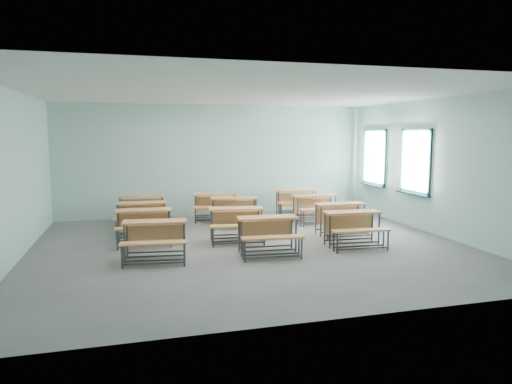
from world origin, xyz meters
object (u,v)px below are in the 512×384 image
desk_unit_r3c0 (142,205)px  desk_unit_r1c1 (237,219)px  desk_unit_r2c0 (141,213)px  desk_unit_r0c0 (155,235)px  desk_unit_r2c2 (316,204)px  desk_unit_r2c1 (235,207)px  desk_unit_r0c1 (268,230)px  desk_unit_r1c2 (342,214)px  desk_unit_r0c2 (354,223)px  desk_unit_r3c2 (297,199)px  desk_unit_r1c0 (144,221)px  desk_unit_r3c1 (215,202)px

desk_unit_r3c0 → desk_unit_r1c1: bearing=-51.5°
desk_unit_r1c1 → desk_unit_r2c0: same height
desk_unit_r0c0 → desk_unit_r2c2: same height
desk_unit_r2c1 → desk_unit_r0c0: bearing=-121.0°
desk_unit_r0c1 → desk_unit_r2c1: bearing=95.2°
desk_unit_r1c1 → desk_unit_r2c2: (2.54, 1.54, 0.00)m
desk_unit_r2c1 → desk_unit_r1c2: bearing=-29.3°
desk_unit_r0c2 → desk_unit_r2c0: same height
desk_unit_r0c1 → desk_unit_r2c0: 3.57m
desk_unit_r1c2 → desk_unit_r2c0: 4.77m
desk_unit_r0c1 → desk_unit_r3c0: 4.49m
desk_unit_r1c1 → desk_unit_r0c1: bearing=-67.4°
desk_unit_r1c2 → desk_unit_r3c2: 2.71m
desk_unit_r1c0 → desk_unit_r2c0: 1.11m
desk_unit_r3c0 → desk_unit_r3c2: size_ratio=0.94×
desk_unit_r0c1 → desk_unit_r3c2: same height
desk_unit_r3c1 → desk_unit_r1c1: bearing=-82.3°
desk_unit_r0c0 → desk_unit_r0c2: 4.10m
desk_unit_r1c2 → desk_unit_r3c0: size_ratio=1.00×
desk_unit_r0c0 → desk_unit_r2c2: (4.36, 2.64, 0.00)m
desk_unit_r1c0 → desk_unit_r2c2: (4.51, 1.22, 0.00)m
desk_unit_r2c2 → desk_unit_r0c0: bearing=-150.0°
desk_unit_r1c0 → desk_unit_r1c2: size_ratio=1.00×
desk_unit_r0c0 → desk_unit_r3c0: size_ratio=1.06×
desk_unit_r3c1 → desk_unit_r3c2: 2.42m
desk_unit_r1c2 → desk_unit_r2c0: bearing=163.7°
desk_unit_r3c1 → desk_unit_r2c1: bearing=-63.9°
desk_unit_r2c1 → desk_unit_r2c2: same height
desk_unit_r0c0 → desk_unit_r2c1: same height
desk_unit_r2c2 → desk_unit_r1c1: bearing=-149.9°
desk_unit_r2c1 → desk_unit_r3c1: bearing=115.8°
desk_unit_r2c0 → desk_unit_r1c2: bearing=-13.5°
desk_unit_r3c1 → desk_unit_r2c2: bearing=-15.3°
desk_unit_r0c0 → desk_unit_r0c1: 2.18m
desk_unit_r1c1 → desk_unit_r2c2: 2.97m
desk_unit_r0c2 → desk_unit_r0c0: bearing=-176.3°
desk_unit_r1c0 → desk_unit_r3c2: same height
desk_unit_r2c1 → desk_unit_r3c1: (-0.33, 0.99, 0.00)m
desk_unit_r1c0 → desk_unit_r1c1: bearing=-8.3°
desk_unit_r0c1 → desk_unit_r0c2: bearing=8.6°
desk_unit_r3c2 → desk_unit_r2c1: bearing=-145.0°
desk_unit_r2c1 → desk_unit_r2c2: (2.22, -0.09, 0.00)m
desk_unit_r1c2 → desk_unit_r3c1: 3.65m
desk_unit_r0c2 → desk_unit_r2c2: (0.26, 2.65, 0.00)m
desk_unit_r3c0 → desk_unit_r2c0: bearing=-90.2°
desk_unit_r0c0 → desk_unit_r1c1: (1.82, 1.09, 0.00)m
desk_unit_r1c2 → desk_unit_r3c2: same height
desk_unit_r0c1 → desk_unit_r2c0: same height
desk_unit_r0c1 → desk_unit_r1c1: size_ratio=0.98×
desk_unit_r2c2 → desk_unit_r3c1: (-2.55, 1.07, 0.00)m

